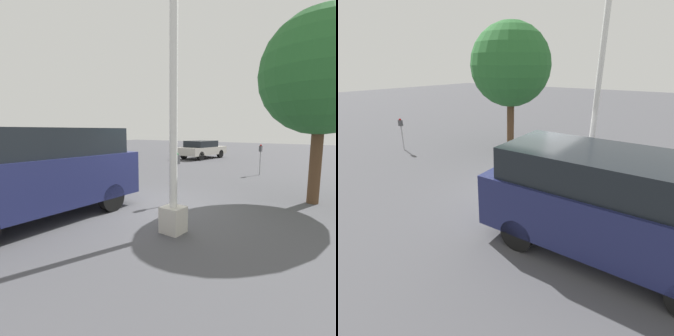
# 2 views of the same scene
# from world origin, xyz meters

# --- Properties ---
(ground_plane) EXTENTS (80.00, 80.00, 0.00)m
(ground_plane) POSITION_xyz_m (0.00, 0.00, 0.00)
(ground_plane) COLOR #4C4C51
(parking_meter_near) EXTENTS (0.20, 0.12, 1.50)m
(parking_meter_near) POSITION_xyz_m (-0.63, 0.36, 1.10)
(parking_meter_near) COLOR #9E9EA3
(parking_meter_near) RESTS_ON ground
(parking_meter_far) EXTENTS (0.20, 0.12, 1.47)m
(parking_meter_far) POSITION_xyz_m (-7.15, 0.55, 1.08)
(parking_meter_far) COLOR #9E9EA3
(parking_meter_far) RESTS_ON ground
(lamp_post) EXTENTS (0.44, 0.44, 5.50)m
(lamp_post) POSITION_xyz_m (1.17, 1.60, 1.79)
(lamp_post) COLOR beige
(lamp_post) RESTS_ON ground
(parked_van) EXTENTS (5.01, 2.16, 2.18)m
(parked_van) POSITION_xyz_m (2.51, -1.41, 1.18)
(parked_van) COLOR navy
(parked_van) RESTS_ON ground
(street_tree) EXTENTS (3.40, 3.40, 5.39)m
(street_tree) POSITION_xyz_m (-3.13, 3.48, 3.67)
(street_tree) COLOR #513823
(street_tree) RESTS_ON ground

